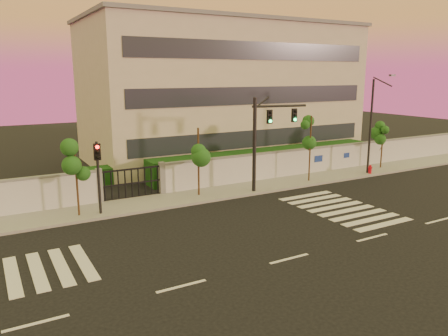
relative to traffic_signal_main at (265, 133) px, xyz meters
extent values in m
plane|color=black|center=(-5.24, -9.52, -3.95)|extent=(120.00, 120.00, 0.00)
cube|color=gray|center=(-5.24, 0.98, -3.88)|extent=(60.00, 3.00, 0.15)
cube|color=silver|center=(9.26, 2.48, -2.95)|extent=(31.00, 0.30, 2.00)
cube|color=slate|center=(9.26, 2.48, -1.89)|extent=(31.00, 0.36, 0.12)
cube|color=slate|center=(-10.24, 2.48, -2.85)|extent=(0.35, 0.35, 2.20)
cube|color=slate|center=(-6.24, 2.48, -2.85)|extent=(0.35, 0.35, 2.20)
cube|color=#143710|center=(3.76, 4.98, -3.05)|extent=(20.00, 2.00, 1.80)
cube|color=#143710|center=(-8.24, 7.48, -3.35)|extent=(6.00, 1.50, 1.20)
cube|color=#BDB7A0|center=(3.76, 12.48, 2.05)|extent=(24.00, 12.00, 12.00)
cube|color=#262D38|center=(3.76, 6.46, -1.45)|extent=(22.00, 0.08, 1.40)
cube|color=#262D38|center=(3.76, 6.46, 2.05)|extent=(22.00, 0.08, 1.40)
cube|color=#262D38|center=(3.76, 6.46, 5.55)|extent=(22.00, 0.08, 1.40)
cube|color=slate|center=(3.76, 12.48, 8.15)|extent=(24.40, 12.40, 0.30)
cube|color=silver|center=(-15.64, -5.52, -3.94)|extent=(0.50, 4.00, 0.02)
cube|color=silver|center=(-14.74, -5.52, -3.94)|extent=(0.50, 4.00, 0.02)
cube|color=silver|center=(-13.84, -5.52, -3.94)|extent=(0.50, 4.00, 0.02)
cube|color=silver|center=(-12.94, -5.52, -3.94)|extent=(0.50, 4.00, 0.02)
cube|color=silver|center=(1.76, -8.52, -3.94)|extent=(4.00, 0.50, 0.02)
cube|color=silver|center=(1.76, -7.62, -3.94)|extent=(4.00, 0.50, 0.02)
cube|color=silver|center=(1.76, -6.72, -3.94)|extent=(4.00, 0.50, 0.02)
cube|color=silver|center=(1.76, -5.82, -3.94)|extent=(4.00, 0.50, 0.02)
cube|color=silver|center=(1.76, -4.92, -3.94)|extent=(4.00, 0.50, 0.02)
cube|color=silver|center=(1.76, -4.02, -3.94)|extent=(4.00, 0.50, 0.02)
cube|color=silver|center=(1.76, -3.12, -3.94)|extent=(4.00, 0.50, 0.02)
cube|color=silver|center=(1.76, -2.22, -3.94)|extent=(4.00, 0.50, 0.02)
cube|color=silver|center=(-15.24, -9.52, -3.94)|extent=(2.00, 0.15, 0.01)
cube|color=silver|center=(-10.24, -9.52, -3.94)|extent=(2.00, 0.15, 0.01)
cube|color=silver|center=(-5.24, -9.52, -3.94)|extent=(2.00, 0.15, 0.01)
cube|color=silver|center=(-0.24, -9.52, -3.94)|extent=(2.00, 0.15, 0.01)
cube|color=silver|center=(4.76, -9.52, -3.94)|extent=(2.00, 0.15, 0.01)
cylinder|color=#382314|center=(-11.89, 0.46, -1.85)|extent=(0.11, 0.11, 4.20)
sphere|color=#1F4914|center=(-11.89, 0.46, -0.59)|extent=(1.01, 1.01, 1.01)
sphere|color=#1F4914|center=(-11.57, 0.64, -1.22)|extent=(0.77, 0.77, 0.77)
sphere|color=#1F4914|center=(-12.17, 0.32, -1.01)|extent=(0.73, 0.73, 0.73)
cylinder|color=#382314|center=(-4.36, 0.95, -1.73)|extent=(0.12, 0.12, 4.44)
sphere|color=#1F4914|center=(-4.36, 0.95, -0.40)|extent=(1.13, 1.13, 1.13)
sphere|color=#1F4914|center=(-4.00, 1.16, -1.07)|extent=(0.86, 0.86, 0.86)
sphere|color=#1F4914|center=(-4.67, 0.80, -0.84)|extent=(0.82, 0.82, 0.82)
cylinder|color=#382314|center=(4.25, 0.45, -1.54)|extent=(0.11, 0.11, 4.83)
sphere|color=#1F4914|center=(4.25, 0.45, -0.09)|extent=(0.97, 0.97, 0.97)
sphere|color=#1F4914|center=(4.56, 0.63, -0.81)|extent=(0.74, 0.74, 0.74)
sphere|color=#1F4914|center=(3.99, 0.32, -0.57)|extent=(0.71, 0.71, 0.71)
cylinder|color=#382314|center=(12.41, 1.07, -2.07)|extent=(0.11, 0.11, 3.77)
sphere|color=#1F4914|center=(12.41, 1.07, -0.93)|extent=(1.03, 1.03, 1.03)
sphere|color=#1F4914|center=(12.74, 1.26, -1.50)|extent=(0.79, 0.79, 0.79)
sphere|color=#1F4914|center=(12.13, 0.93, -1.31)|extent=(0.75, 0.75, 0.75)
cylinder|color=black|center=(-0.79, 0.01, -0.83)|extent=(0.24, 0.24, 6.25)
cylinder|color=black|center=(1.13, 0.01, 1.70)|extent=(3.79, 0.88, 0.16)
cube|color=black|center=(0.32, -0.04, 1.04)|extent=(0.35, 0.18, 0.91)
sphere|color=#0CF259|center=(0.32, -0.15, 0.76)|extent=(0.20, 0.20, 0.20)
cube|color=black|center=(2.34, -0.04, 1.04)|extent=(0.35, 0.18, 0.91)
sphere|color=#0CF259|center=(2.34, -0.15, 0.76)|extent=(0.20, 0.20, 0.20)
cylinder|color=black|center=(-10.78, 0.23, -1.87)|extent=(0.15, 0.15, 4.17)
cube|color=black|center=(-10.78, 0.18, -0.34)|extent=(0.32, 0.17, 0.83)
sphere|color=red|center=(-10.78, 0.07, -0.08)|extent=(0.19, 0.19, 0.19)
cylinder|color=black|center=(9.90, 0.16, -0.29)|extent=(0.16, 0.16, 7.33)
cylinder|color=black|center=(9.90, -0.66, 3.20)|extent=(0.09, 1.75, 0.71)
cube|color=#3F3F44|center=(9.90, -1.48, 3.65)|extent=(0.46, 0.23, 0.14)
cylinder|color=#B60C1B|center=(9.88, -0.11, -3.68)|extent=(0.24, 0.24, 0.55)
cylinder|color=#B60C1B|center=(9.88, -0.11, -3.34)|extent=(0.31, 0.31, 0.11)
sphere|color=#B60C1B|center=(9.88, -0.11, -3.22)|extent=(0.20, 0.20, 0.20)
cylinder|color=#B60C1B|center=(9.88, -0.11, -3.56)|extent=(0.32, 0.14, 0.11)
camera|label=1|loc=(-16.19, -23.25, 3.76)|focal=35.00mm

